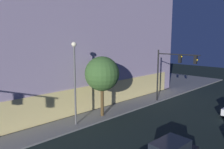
% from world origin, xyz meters
% --- Properties ---
extents(modern_building, '(32.07, 22.20, 20.70)m').
position_xyz_m(modern_building, '(10.05, 20.50, 10.26)').
color(modern_building, '#4C4C51').
rests_on(modern_building, ground).
extents(traffic_light_far_corner, '(0.59, 5.19, 6.38)m').
position_xyz_m(traffic_light_far_corner, '(18.52, 4.94, 4.68)').
color(traffic_light_far_corner, black).
rests_on(traffic_light_far_corner, sidewalk_corner).
extents(street_lamp_sidewalk, '(0.44, 0.44, 7.42)m').
position_xyz_m(street_lamp_sidewalk, '(6.32, 7.39, 4.86)').
color(street_lamp_sidewalk, '#575757').
rests_on(street_lamp_sidewalk, sidewalk_corner).
extents(sidewalk_tree, '(3.42, 3.42, 6.01)m').
position_xyz_m(sidewalk_tree, '(9.60, 7.46, 4.43)').
color(sidewalk_tree, '#4C381E').
rests_on(sidewalk_tree, sidewalk_corner).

